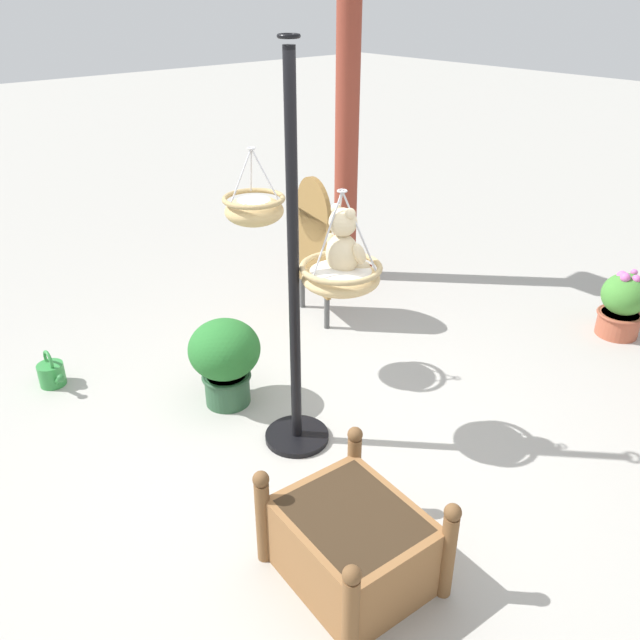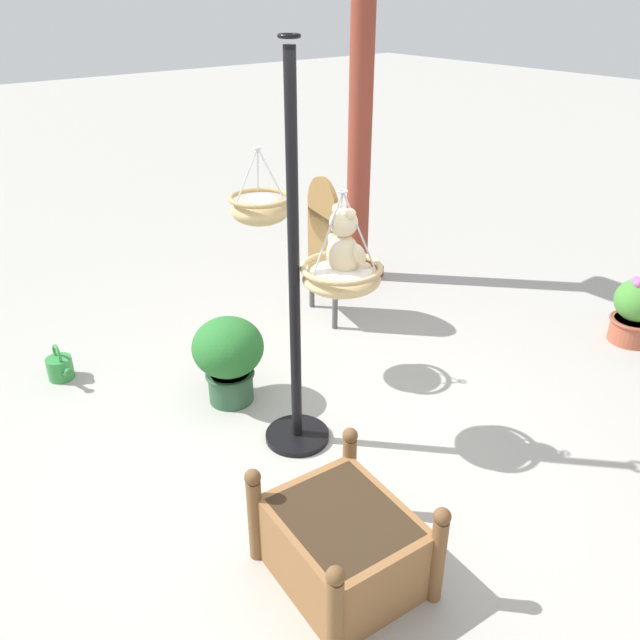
# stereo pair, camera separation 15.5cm
# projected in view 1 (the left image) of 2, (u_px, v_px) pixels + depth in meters

# --- Properties ---
(ground_plane) EXTENTS (40.00, 40.00, 0.00)m
(ground_plane) POSITION_uv_depth(u_px,v_px,m) (308.00, 447.00, 4.37)
(ground_plane) COLOR #ADAAA3
(display_pole_central) EXTENTS (0.44, 0.44, 2.58)m
(display_pole_central) POSITION_uv_depth(u_px,v_px,m) (295.00, 336.00, 4.07)
(display_pole_central) COLOR black
(display_pole_central) RESTS_ON ground
(hanging_basket_with_teddy) EXTENTS (0.51, 0.51, 0.64)m
(hanging_basket_with_teddy) POSITION_uv_depth(u_px,v_px,m) (341.00, 276.00, 3.93)
(hanging_basket_with_teddy) COLOR tan
(teddy_bear) EXTENTS (0.30, 0.27, 0.44)m
(teddy_bear) POSITION_uv_depth(u_px,v_px,m) (344.00, 246.00, 3.86)
(teddy_bear) COLOR beige
(hanging_basket_left_high) EXTENTS (0.46, 0.46, 0.56)m
(hanging_basket_left_high) POSITION_uv_depth(u_px,v_px,m) (254.00, 209.00, 4.62)
(hanging_basket_left_high) COLOR tan
(greenhouse_pillar_left) EXTENTS (0.44, 0.44, 3.01)m
(greenhouse_pillar_left) POSITION_uv_depth(u_px,v_px,m) (347.00, 138.00, 6.28)
(greenhouse_pillar_left) COLOR brown
(greenhouse_pillar_left) RESTS_ON ground
(wooden_planter_box) EXTENTS (0.88, 0.77, 0.60)m
(wooden_planter_box) POSITION_uv_depth(u_px,v_px,m) (352.00, 542.00, 3.32)
(wooden_planter_box) COLOR olive
(wooden_planter_box) RESTS_ON ground
(potted_plant_flowering_red) EXTENTS (0.52, 0.52, 0.68)m
(potted_plant_flowering_red) POSITION_uv_depth(u_px,v_px,m) (225.00, 357.00, 4.67)
(potted_plant_flowering_red) COLOR #2D5638
(potted_plant_flowering_red) RESTS_ON ground
(potted_plant_tall_leafy) EXTENTS (0.40, 0.40, 0.62)m
(potted_plant_tall_leafy) POSITION_uv_depth(u_px,v_px,m) (623.00, 304.00, 5.64)
(potted_plant_tall_leafy) COLOR #AD563D
(potted_plant_tall_leafy) RESTS_ON ground
(display_sign_board) EXTENTS (0.56, 0.16, 1.34)m
(display_sign_board) POSITION_uv_depth(u_px,v_px,m) (314.00, 237.00, 5.70)
(display_sign_board) COLOR olive
(display_sign_board) RESTS_ON ground
(watering_can) EXTENTS (0.35, 0.20, 0.30)m
(watering_can) POSITION_uv_depth(u_px,v_px,m) (52.00, 374.00, 5.00)
(watering_can) COLOR #338C3F
(watering_can) RESTS_ON ground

